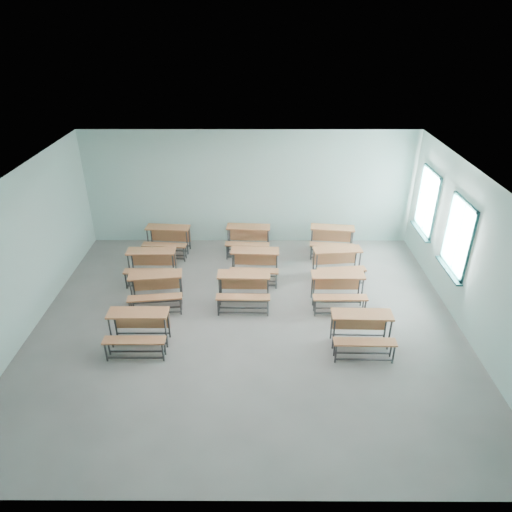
# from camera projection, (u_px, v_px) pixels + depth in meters

# --- Properties ---
(room) EXTENTS (9.04, 8.04, 3.24)m
(room) POSITION_uv_depth(u_px,v_px,m) (251.00, 257.00, 9.03)
(room) COLOR gray
(room) RESTS_ON ground
(desk_unit_r0c0) EXTENTS (1.18, 0.80, 0.74)m
(desk_unit_r0c0) POSITION_uv_depth(u_px,v_px,m) (138.00, 325.00, 8.90)
(desk_unit_r0c0) COLOR #AA653D
(desk_unit_r0c0) RESTS_ON ground
(desk_unit_r0c2) EXTENTS (1.20, 0.81, 0.74)m
(desk_unit_r0c2) POSITION_uv_depth(u_px,v_px,m) (362.00, 327.00, 8.85)
(desk_unit_r0c2) COLOR #AA653D
(desk_unit_r0c2) RESTS_ON ground
(desk_unit_r1c0) EXTENTS (1.27, 0.92, 0.74)m
(desk_unit_r1c0) POSITION_uv_depth(u_px,v_px,m) (156.00, 286.00, 10.17)
(desk_unit_r1c0) COLOR #AA653D
(desk_unit_r1c0) RESTS_ON ground
(desk_unit_r1c1) EXTENTS (1.19, 0.81, 0.74)m
(desk_unit_r1c1) POSITION_uv_depth(u_px,v_px,m) (244.00, 285.00, 10.18)
(desk_unit_r1c1) COLOR #AA653D
(desk_unit_r1c1) RESTS_ON ground
(desk_unit_r1c2) EXTENTS (1.18, 0.80, 0.74)m
(desk_unit_r1c2) POSITION_uv_depth(u_px,v_px,m) (338.00, 286.00, 10.17)
(desk_unit_r1c2) COLOR #AA653D
(desk_unit_r1c2) RESTS_ON ground
(desk_unit_r2c0) EXTENTS (1.19, 0.80, 0.74)m
(desk_unit_r2c0) POSITION_uv_depth(u_px,v_px,m) (151.00, 261.00, 11.16)
(desk_unit_r2c0) COLOR #AA653D
(desk_unit_r2c0) RESTS_ON ground
(desk_unit_r2c1) EXTENTS (1.22, 0.85, 0.74)m
(desk_unit_r2c1) POSITION_uv_depth(u_px,v_px,m) (255.00, 261.00, 11.18)
(desk_unit_r2c1) COLOR #AA653D
(desk_unit_r2c1) RESTS_ON ground
(desk_unit_r2c2) EXTENTS (1.25, 0.91, 0.74)m
(desk_unit_r2c2) POSITION_uv_depth(u_px,v_px,m) (338.00, 260.00, 11.23)
(desk_unit_r2c2) COLOR #AA653D
(desk_unit_r2c2) RESTS_ON ground
(desk_unit_r3c0) EXTENTS (1.24, 0.89, 0.74)m
(desk_unit_r3c0) POSITION_uv_depth(u_px,v_px,m) (168.00, 237.00, 12.37)
(desk_unit_r3c0) COLOR #AA653D
(desk_unit_r3c0) RESTS_ON ground
(desk_unit_r3c1) EXTENTS (1.22, 0.86, 0.74)m
(desk_unit_r3c1) POSITION_uv_depth(u_px,v_px,m) (248.00, 236.00, 12.41)
(desk_unit_r3c1) COLOR #AA653D
(desk_unit_r3c1) RESTS_ON ground
(desk_unit_r3c2) EXTENTS (1.27, 0.93, 0.74)m
(desk_unit_r3c2) POSITION_uv_depth(u_px,v_px,m) (332.00, 237.00, 12.36)
(desk_unit_r3c2) COLOR #AA653D
(desk_unit_r3c2) RESTS_ON ground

